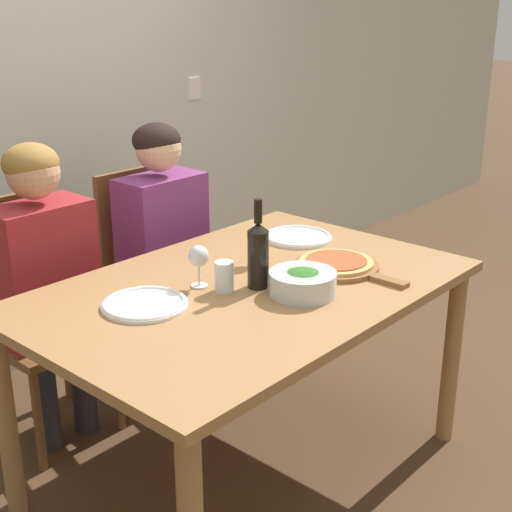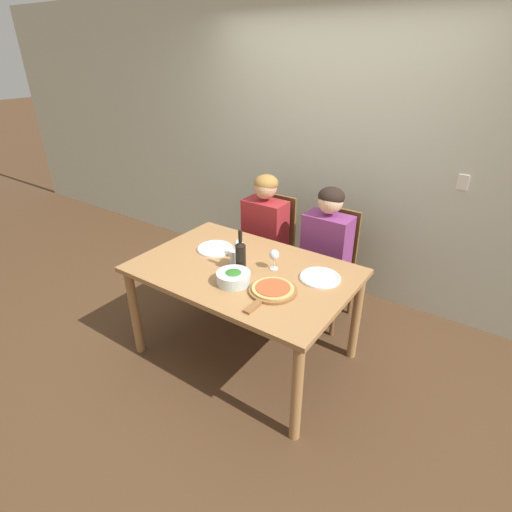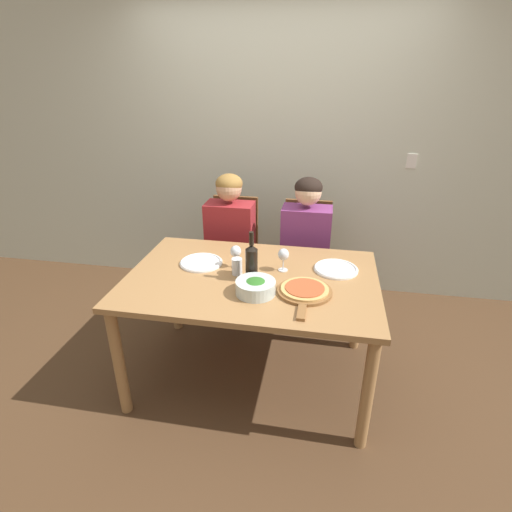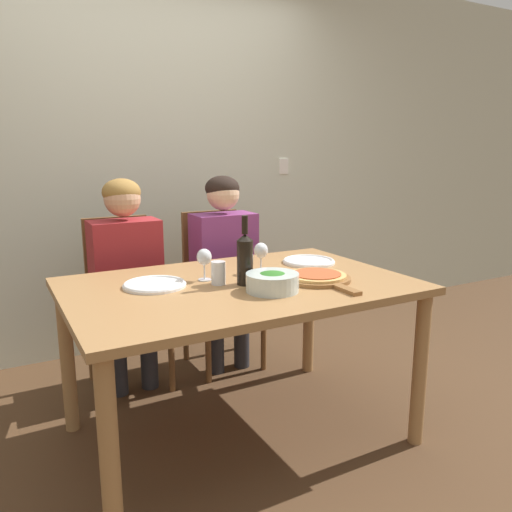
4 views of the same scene
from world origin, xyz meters
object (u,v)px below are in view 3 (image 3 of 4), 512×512
at_px(dinner_plate_right, 336,269).
at_px(wine_glass_left, 236,252).
at_px(chair_right, 305,258).
at_px(wine_glass_right, 283,256).
at_px(broccoli_bowl, 256,287).
at_px(pizza_on_board, 305,291).
at_px(dinner_plate_left, 201,262).
at_px(person_woman, 230,234).
at_px(wine_bottle, 252,262).
at_px(chair_left, 234,253).
at_px(person_man, 305,240).
at_px(water_tumbler, 237,266).

distance_m(dinner_plate_right, wine_glass_left, 0.65).
height_order(chair_right, wine_glass_right, chair_right).
height_order(broccoli_bowl, dinner_plate_right, broccoli_bowl).
bearing_deg(pizza_on_board, wine_glass_right, 120.33).
distance_m(broccoli_bowl, dinner_plate_left, 0.53).
bearing_deg(person_woman, wine_bottle, -67.29).
bearing_deg(broccoli_bowl, wine_glass_left, 120.99).
height_order(broccoli_bowl, wine_glass_right, wine_glass_right).
relative_size(wine_glass_left, wine_glass_right, 1.00).
height_order(chair_right, dinner_plate_left, chair_right).
height_order(broccoli_bowl, dinner_plate_left, broccoli_bowl).
bearing_deg(chair_left, wine_glass_right, -56.11).
distance_m(person_man, wine_glass_left, 0.78).
bearing_deg(person_man, wine_bottle, -108.96).
distance_m(broccoli_bowl, dinner_plate_right, 0.59).
xyz_separation_m(dinner_plate_right, wine_glass_left, (-0.64, -0.07, 0.10)).
bearing_deg(wine_glass_right, chair_left, 123.89).
height_order(wine_glass_right, water_tumbler, wine_glass_right).
xyz_separation_m(chair_left, wine_glass_right, (0.51, -0.76, 0.36)).
relative_size(dinner_plate_left, dinner_plate_right, 1.00).
bearing_deg(dinner_plate_right, dinner_plate_left, -175.85).
distance_m(person_man, pizza_on_board, 0.91).
relative_size(broccoli_bowl, wine_glass_right, 1.52).
bearing_deg(water_tumbler, broccoli_bowl, -53.92).
relative_size(wine_bottle, pizza_on_board, 0.69).
relative_size(chair_left, pizza_on_board, 2.17).
distance_m(dinner_plate_left, dinner_plate_right, 0.88).
bearing_deg(pizza_on_board, dinner_plate_left, 159.15).
bearing_deg(person_woman, chair_right, 10.94).
bearing_deg(wine_glass_left, wine_glass_right, 1.37).
bearing_deg(broccoli_bowl, person_woman, 112.10).
bearing_deg(chair_left, person_man, -10.94).
xyz_separation_m(chair_left, water_tumbler, (0.23, -0.86, 0.31)).
bearing_deg(wine_glass_left, chair_right, 61.89).
distance_m(chair_right, dinner_plate_right, 0.78).
relative_size(chair_right, wine_glass_left, 6.55).
height_order(person_woman, wine_glass_right, person_woman).
bearing_deg(water_tumbler, wine_glass_left, 106.96).
xyz_separation_m(broccoli_bowl, dinner_plate_right, (0.45, 0.38, -0.03)).
relative_size(dinner_plate_left, pizza_on_board, 0.62).
distance_m(pizza_on_board, water_tumbler, 0.46).
height_order(person_man, wine_glass_left, person_man).
bearing_deg(dinner_plate_right, wine_bottle, -155.90).
distance_m(chair_right, person_man, 0.25).
distance_m(chair_right, water_tumbler, 0.99).
bearing_deg(chair_left, chair_right, 0.00).
height_order(person_man, broccoli_bowl, person_man).
bearing_deg(person_woman, person_man, 0.00).
distance_m(chair_left, pizza_on_board, 1.25).
bearing_deg(water_tumbler, dinner_plate_left, 159.23).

